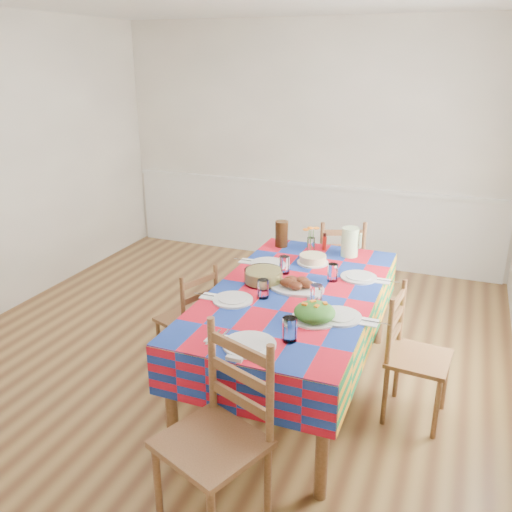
{
  "coord_description": "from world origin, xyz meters",
  "views": [
    {
      "loc": [
        1.7,
        -3.46,
        2.3
      ],
      "look_at": [
        0.38,
        -0.12,
        0.97
      ],
      "focal_mm": 38.0,
      "sensor_mm": 36.0,
      "label": 1
    }
  ],
  "objects_px": {
    "dining_table": "(295,302)",
    "chair_far": "(339,269)",
    "green_pitcher": "(350,242)",
    "chair_near": "(219,439)",
    "meat_platter": "(296,285)",
    "chair_right": "(413,357)",
    "tea_pitcher": "(282,234)",
    "chair_left": "(190,320)"
  },
  "relations": [
    {
      "from": "dining_table",
      "to": "meat_platter",
      "type": "bearing_deg",
      "value": 88.3
    },
    {
      "from": "meat_platter",
      "to": "chair_near",
      "type": "distance_m",
      "value": 1.34
    },
    {
      "from": "meat_platter",
      "to": "chair_left",
      "type": "bearing_deg",
      "value": -177.15
    },
    {
      "from": "chair_far",
      "to": "chair_left",
      "type": "relative_size",
      "value": 1.12
    },
    {
      "from": "meat_platter",
      "to": "chair_right",
      "type": "bearing_deg",
      "value": -1.61
    },
    {
      "from": "chair_near",
      "to": "chair_right",
      "type": "xyz_separation_m",
      "value": [
        0.8,
        1.29,
        -0.08
      ]
    },
    {
      "from": "chair_far",
      "to": "dining_table",
      "type": "bearing_deg",
      "value": 67.62
    },
    {
      "from": "chair_left",
      "to": "chair_right",
      "type": "relative_size",
      "value": 0.94
    },
    {
      "from": "chair_far",
      "to": "tea_pitcher",
      "type": "bearing_deg",
      "value": 26.41
    },
    {
      "from": "dining_table",
      "to": "meat_platter",
      "type": "relative_size",
      "value": 5.26
    },
    {
      "from": "green_pitcher",
      "to": "dining_table",
      "type": "bearing_deg",
      "value": -103.46
    },
    {
      "from": "dining_table",
      "to": "meat_platter",
      "type": "distance_m",
      "value": 0.12
    },
    {
      "from": "green_pitcher",
      "to": "chair_far",
      "type": "bearing_deg",
      "value": 110.84
    },
    {
      "from": "dining_table",
      "to": "green_pitcher",
      "type": "height_order",
      "value": "green_pitcher"
    },
    {
      "from": "green_pitcher",
      "to": "chair_near",
      "type": "relative_size",
      "value": 0.22
    },
    {
      "from": "dining_table",
      "to": "chair_right",
      "type": "relative_size",
      "value": 2.24
    },
    {
      "from": "meat_platter",
      "to": "green_pitcher",
      "type": "xyz_separation_m",
      "value": [
        0.19,
        0.79,
        0.09
      ]
    },
    {
      "from": "green_pitcher",
      "to": "chair_right",
      "type": "height_order",
      "value": "green_pitcher"
    },
    {
      "from": "meat_platter",
      "to": "chair_far",
      "type": "distance_m",
      "value": 1.31
    },
    {
      "from": "chair_near",
      "to": "chair_left",
      "type": "bearing_deg",
      "value": 145.14
    },
    {
      "from": "chair_near",
      "to": "chair_far",
      "type": "height_order",
      "value": "chair_near"
    },
    {
      "from": "chair_near",
      "to": "meat_platter",
      "type": "bearing_deg",
      "value": 112.42
    },
    {
      "from": "chair_near",
      "to": "chair_right",
      "type": "distance_m",
      "value": 1.51
    },
    {
      "from": "green_pitcher",
      "to": "chair_right",
      "type": "xyz_separation_m",
      "value": [
        0.62,
        -0.81,
        -0.46
      ]
    },
    {
      "from": "dining_table",
      "to": "chair_near",
      "type": "height_order",
      "value": "chair_near"
    },
    {
      "from": "green_pitcher",
      "to": "tea_pitcher",
      "type": "relative_size",
      "value": 1.07
    },
    {
      "from": "green_pitcher",
      "to": "chair_near",
      "type": "height_order",
      "value": "chair_near"
    },
    {
      "from": "chair_near",
      "to": "chair_far",
      "type": "distance_m",
      "value": 2.57
    },
    {
      "from": "tea_pitcher",
      "to": "chair_right",
      "type": "height_order",
      "value": "tea_pitcher"
    },
    {
      "from": "meat_platter",
      "to": "chair_right",
      "type": "height_order",
      "value": "chair_right"
    },
    {
      "from": "dining_table",
      "to": "chair_far",
      "type": "bearing_deg",
      "value": 89.27
    },
    {
      "from": "tea_pitcher",
      "to": "chair_left",
      "type": "relative_size",
      "value": 0.25
    },
    {
      "from": "tea_pitcher",
      "to": "chair_left",
      "type": "distance_m",
      "value": 1.07
    },
    {
      "from": "dining_table",
      "to": "chair_near",
      "type": "distance_m",
      "value": 1.29
    },
    {
      "from": "chair_near",
      "to": "dining_table",
      "type": "bearing_deg",
      "value": 112.48
    },
    {
      "from": "tea_pitcher",
      "to": "chair_right",
      "type": "bearing_deg",
      "value": -34.72
    },
    {
      "from": "dining_table",
      "to": "tea_pitcher",
      "type": "height_order",
      "value": "tea_pitcher"
    },
    {
      "from": "chair_right",
      "to": "meat_platter",
      "type": "bearing_deg",
      "value": 93.51
    },
    {
      "from": "dining_table",
      "to": "chair_far",
      "type": "relative_size",
      "value": 2.12
    },
    {
      "from": "tea_pitcher",
      "to": "chair_right",
      "type": "relative_size",
      "value": 0.24
    },
    {
      "from": "meat_platter",
      "to": "chair_left",
      "type": "xyz_separation_m",
      "value": [
        -0.82,
        -0.04,
        -0.4
      ]
    },
    {
      "from": "dining_table",
      "to": "green_pitcher",
      "type": "distance_m",
      "value": 0.86
    }
  ]
}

